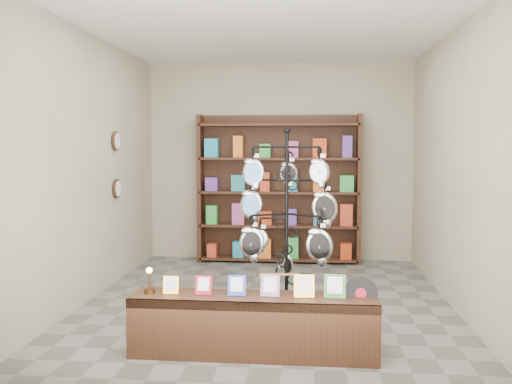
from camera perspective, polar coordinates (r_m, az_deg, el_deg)
ground at (r=6.45m, az=1.14°, el=-11.00°), size 5.00×5.00×0.00m
room_envelope at (r=6.21m, az=1.17°, el=5.68°), size 5.00×5.00×5.00m
display_tree at (r=5.30m, az=3.09°, el=-2.24°), size 0.98×0.82×1.91m
front_shelf at (r=4.85m, az=-0.25°, el=-13.16°), size 2.04×0.43×0.72m
back_shelving at (r=8.53m, az=2.29°, el=-0.15°), size 2.42×0.36×2.20m
wall_clocks at (r=7.41m, az=-13.77°, el=2.66°), size 0.03×0.24×0.84m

